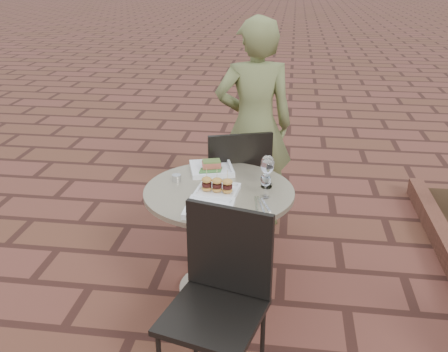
# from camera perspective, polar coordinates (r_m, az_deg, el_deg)

# --- Properties ---
(ground) EXTENTS (60.00, 60.00, 0.00)m
(ground) POSITION_cam_1_polar(r_m,az_deg,el_deg) (3.29, -1.12, -13.69)
(ground) COLOR #5A2C23
(ground) RESTS_ON ground
(cafe_table) EXTENTS (0.90, 0.90, 0.73)m
(cafe_table) POSITION_cam_1_polar(r_m,az_deg,el_deg) (3.09, -0.55, -5.70)
(cafe_table) COLOR gray
(cafe_table) RESTS_ON ground
(chair_far) EXTENTS (0.56, 0.56, 0.93)m
(chair_far) POSITION_cam_1_polar(r_m,az_deg,el_deg) (3.55, 1.46, -0.50)
(chair_far) COLOR black
(chair_far) RESTS_ON ground
(chair_near) EXTENTS (0.54, 0.54, 0.93)m
(chair_near) POSITION_cam_1_polar(r_m,az_deg,el_deg) (2.44, -0.40, -12.62)
(chair_near) COLOR black
(chair_near) RESTS_ON ground
(diner) EXTENTS (0.67, 0.52, 1.64)m
(diner) POSITION_cam_1_polar(r_m,az_deg,el_deg) (3.84, 3.48, 5.69)
(diner) COLOR #646A3A
(diner) RESTS_ON ground
(plate_salmon) EXTENTS (0.33, 0.33, 0.07)m
(plate_salmon) POSITION_cam_1_polar(r_m,az_deg,el_deg) (3.23, -1.44, 0.92)
(plate_salmon) COLOR white
(plate_salmon) RESTS_ON cafe_table
(plate_sliders) EXTENTS (0.26, 0.26, 0.16)m
(plate_sliders) POSITION_cam_1_polar(r_m,az_deg,el_deg) (2.91, -0.80, -1.41)
(plate_sliders) COLOR white
(plate_sliders) RESTS_ON cafe_table
(plate_tuna) EXTENTS (0.26, 0.26, 0.03)m
(plate_tuna) POSITION_cam_1_polar(r_m,az_deg,el_deg) (2.72, -1.72, -3.70)
(plate_tuna) COLOR white
(plate_tuna) RESTS_ON cafe_table
(wine_glass_right) EXTENTS (0.06, 0.06, 0.15)m
(wine_glass_right) POSITION_cam_1_polar(r_m,az_deg,el_deg) (2.85, 4.79, -0.52)
(wine_glass_right) COLOR white
(wine_glass_right) RESTS_ON cafe_table
(wine_glass_mid) EXTENTS (0.08, 0.08, 0.18)m
(wine_glass_mid) POSITION_cam_1_polar(r_m,az_deg,el_deg) (2.97, 4.96, 1.03)
(wine_glass_mid) COLOR white
(wine_glass_mid) RESTS_ON cafe_table
(wine_glass_far) EXTENTS (0.08, 0.08, 0.19)m
(wine_glass_far) POSITION_cam_1_polar(r_m,az_deg,el_deg) (3.00, 5.00, 1.38)
(wine_glass_far) COLOR white
(wine_glass_far) RESTS_ON cafe_table
(steel_ramekin) EXTENTS (0.06, 0.06, 0.04)m
(steel_ramekin) POSITION_cam_1_polar(r_m,az_deg,el_deg) (3.10, -5.45, -0.22)
(steel_ramekin) COLOR silver
(steel_ramekin) RESTS_ON cafe_table
(cutlery_set) EXTENTS (0.15, 0.23, 0.00)m
(cutlery_set) POSITION_cam_1_polar(r_m,az_deg,el_deg) (2.80, 4.24, -3.27)
(cutlery_set) COLOR silver
(cutlery_set) RESTS_ON cafe_table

